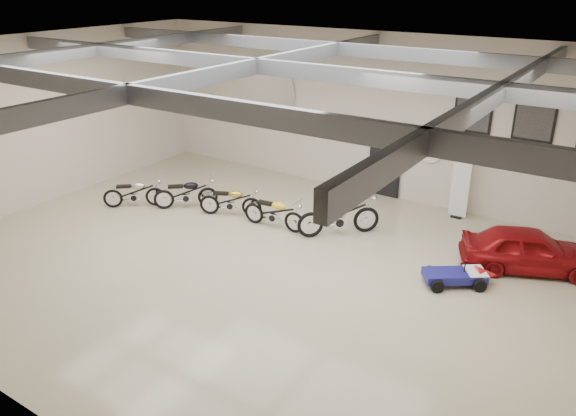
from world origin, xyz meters
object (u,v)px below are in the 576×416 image
Objects in this scene: motorcycle_red at (339,215)px; banner_stand at (460,187)px; motorcycle_silver at (134,192)px; motorcycle_yellow at (274,212)px; motorcycle_black at (186,193)px; motorcycle_gold at (230,200)px; vintage_car at (529,249)px; go_kart at (461,273)px.

banner_stand is at bearing 5.71° from motorcycle_red.
motorcycle_silver is 4.52m from motorcycle_yellow.
motorcycle_black is 0.83× the size of motorcycle_red.
motorcycle_gold is 8.05m from vintage_car.
banner_stand is 1.03× the size of motorcycle_yellow.
motorcycle_red is at bearing 131.55° from go_kart.
banner_stand is 6.59m from motorcycle_gold.
banner_stand reaches higher than motorcycle_yellow.
banner_stand is at bearing -12.54° from motorcycle_silver.
motorcycle_gold is 0.58× the size of vintage_car.
motorcycle_silver is at bearing 175.30° from motorcycle_gold.
motorcycle_red is at bearing -129.26° from banner_stand.
vintage_car is at bearing -16.01° from motorcycle_gold.
motorcycle_gold is 0.97× the size of motorcycle_yellow.
banner_stand is 1.02× the size of motorcycle_black.
go_kart is at bearing 121.53° from vintage_car.
motorcycle_gold reaches higher than go_kart.
motorcycle_black is at bearing 165.31° from motorcycle_gold.
motorcycle_yellow is 6.53m from vintage_car.
banner_stand reaches higher than motorcycle_black.
motorcycle_black reaches higher than motorcycle_gold.
motorcycle_yellow is at bearing -139.65° from banner_stand.
vintage_car is at bearing -42.98° from banner_stand.
motorcycle_yellow is at bearing 78.47° from vintage_car.
go_kart is at bearing -35.98° from motorcycle_silver.
banner_stand is 9.59m from motorcycle_silver.
motorcycle_black is 3.04m from motorcycle_yellow.
vintage_car is (9.42, 1.62, 0.05)m from motorcycle_black.
vintage_car is (4.68, 0.76, -0.05)m from motorcycle_red.
banner_stand is 1.06× the size of motorcycle_gold.
motorcycle_gold is 0.80× the size of motorcycle_red.
banner_stand is 5.36m from motorcycle_yellow.
vintage_car reaches higher than motorcycle_gold.
banner_stand reaches higher than vintage_car.
motorcycle_black is 1.51m from motorcycle_gold.
motorcycle_gold is at bearing 144.23° from motorcycle_red.
motorcycle_silver is 0.96× the size of motorcycle_yellow.
motorcycle_silver is at bearing 167.82° from motorcycle_black.
motorcycle_silver is at bearing -152.25° from banner_stand.
motorcycle_black is at bearing 144.51° from motorcycle_red.
motorcycle_red is (6.10, 1.66, 0.12)m from motorcycle_silver.
vintage_car is at bearing 7.72° from motorcycle_yellow.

